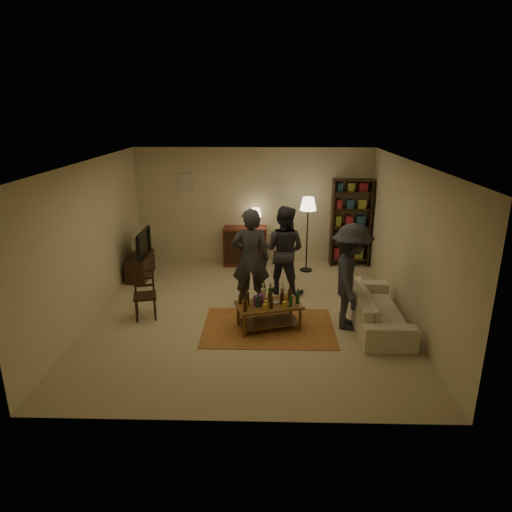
{
  "coord_description": "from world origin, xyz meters",
  "views": [
    {
      "loc": [
        0.33,
        -7.53,
        3.54
      ],
      "look_at": [
        0.13,
        0.1,
        1.06
      ],
      "focal_mm": 32.0,
      "sensor_mm": 36.0,
      "label": 1
    }
  ],
  "objects_px": {
    "sofa": "(377,308)",
    "person_by_sofa": "(351,277)",
    "coffee_table": "(269,306)",
    "bookshelf": "(351,222)",
    "dresser": "(245,245)",
    "floor_lamp": "(308,209)",
    "person_right": "(284,250)",
    "person_left": "(251,259)",
    "tv_stand": "(140,260)",
    "dining_chair": "(145,292)"
  },
  "relations": [
    {
      "from": "sofa",
      "to": "person_right",
      "type": "relative_size",
      "value": 1.18
    },
    {
      "from": "dresser",
      "to": "floor_lamp",
      "type": "relative_size",
      "value": 0.8
    },
    {
      "from": "floor_lamp",
      "to": "bookshelf",
      "type": "bearing_deg",
      "value": 24.41
    },
    {
      "from": "dresser",
      "to": "bookshelf",
      "type": "xyz_separation_m",
      "value": [
        2.44,
        0.07,
        0.56
      ]
    },
    {
      "from": "dining_chair",
      "to": "person_right",
      "type": "height_order",
      "value": "person_right"
    },
    {
      "from": "tv_stand",
      "to": "coffee_table",
      "type": "bearing_deg",
      "value": -40.19
    },
    {
      "from": "coffee_table",
      "to": "tv_stand",
      "type": "xyz_separation_m",
      "value": [
        -2.8,
        2.37,
        -0.01
      ]
    },
    {
      "from": "floor_lamp",
      "to": "sofa",
      "type": "bearing_deg",
      "value": -69.98
    },
    {
      "from": "bookshelf",
      "to": "person_by_sofa",
      "type": "height_order",
      "value": "bookshelf"
    },
    {
      "from": "sofa",
      "to": "person_by_sofa",
      "type": "bearing_deg",
      "value": 99.16
    },
    {
      "from": "bookshelf",
      "to": "sofa",
      "type": "xyz_separation_m",
      "value": [
        -0.05,
        -3.18,
        -0.73
      ]
    },
    {
      "from": "coffee_table",
      "to": "person_right",
      "type": "distance_m",
      "value": 1.69
    },
    {
      "from": "bookshelf",
      "to": "coffee_table",
      "type": "bearing_deg",
      "value": -119.44
    },
    {
      "from": "dresser",
      "to": "person_by_sofa",
      "type": "xyz_separation_m",
      "value": [
        1.89,
        -3.19,
        0.42
      ]
    },
    {
      "from": "coffee_table",
      "to": "tv_stand",
      "type": "relative_size",
      "value": 1.13
    },
    {
      "from": "dining_chair",
      "to": "bookshelf",
      "type": "relative_size",
      "value": 0.44
    },
    {
      "from": "dining_chair",
      "to": "person_right",
      "type": "distance_m",
      "value": 2.78
    },
    {
      "from": "floor_lamp",
      "to": "sofa",
      "type": "xyz_separation_m",
      "value": [
        0.99,
        -2.71,
        -1.13
      ]
    },
    {
      "from": "dining_chair",
      "to": "bookshelf",
      "type": "xyz_separation_m",
      "value": [
        4.07,
        2.96,
        0.57
      ]
    },
    {
      "from": "bookshelf",
      "to": "person_by_sofa",
      "type": "distance_m",
      "value": 3.31
    },
    {
      "from": "person_by_sofa",
      "to": "person_right",
      "type": "bearing_deg",
      "value": 42.43
    },
    {
      "from": "bookshelf",
      "to": "floor_lamp",
      "type": "xyz_separation_m",
      "value": [
        -1.03,
        -0.47,
        0.4
      ]
    },
    {
      "from": "bookshelf",
      "to": "person_right",
      "type": "height_order",
      "value": "bookshelf"
    },
    {
      "from": "dining_chair",
      "to": "bookshelf",
      "type": "distance_m",
      "value": 5.06
    },
    {
      "from": "person_left",
      "to": "person_right",
      "type": "bearing_deg",
      "value": -128.98
    },
    {
      "from": "tv_stand",
      "to": "bookshelf",
      "type": "relative_size",
      "value": 0.52
    },
    {
      "from": "tv_stand",
      "to": "person_right",
      "type": "xyz_separation_m",
      "value": [
        3.09,
        -0.77,
        0.5
      ]
    },
    {
      "from": "floor_lamp",
      "to": "sofa",
      "type": "relative_size",
      "value": 0.81
    },
    {
      "from": "tv_stand",
      "to": "floor_lamp",
      "type": "xyz_separation_m",
      "value": [
        3.66,
        0.51,
        1.05
      ]
    },
    {
      "from": "dresser",
      "to": "coffee_table",
      "type": "bearing_deg",
      "value": -80.5
    },
    {
      "from": "bookshelf",
      "to": "tv_stand",
      "type": "bearing_deg",
      "value": -168.2
    },
    {
      "from": "tv_stand",
      "to": "sofa",
      "type": "height_order",
      "value": "tv_stand"
    },
    {
      "from": "dresser",
      "to": "person_by_sofa",
      "type": "bearing_deg",
      "value": -59.36
    },
    {
      "from": "tv_stand",
      "to": "bookshelf",
      "type": "xyz_separation_m",
      "value": [
        4.69,
        0.98,
        0.65
      ]
    },
    {
      "from": "tv_stand",
      "to": "person_by_sofa",
      "type": "xyz_separation_m",
      "value": [
        4.14,
        -2.28,
        0.51
      ]
    },
    {
      "from": "floor_lamp",
      "to": "person_right",
      "type": "bearing_deg",
      "value": -113.67
    },
    {
      "from": "tv_stand",
      "to": "dresser",
      "type": "distance_m",
      "value": 2.43
    },
    {
      "from": "person_right",
      "to": "dresser",
      "type": "bearing_deg",
      "value": -40.43
    },
    {
      "from": "coffee_table",
      "to": "dining_chair",
      "type": "bearing_deg",
      "value": 169.85
    },
    {
      "from": "coffee_table",
      "to": "bookshelf",
      "type": "relative_size",
      "value": 0.59
    },
    {
      "from": "floor_lamp",
      "to": "sofa",
      "type": "height_order",
      "value": "floor_lamp"
    },
    {
      "from": "floor_lamp",
      "to": "sofa",
      "type": "distance_m",
      "value": 3.1
    },
    {
      "from": "person_right",
      "to": "sofa",
      "type": "bearing_deg",
      "value": 160.48
    },
    {
      "from": "sofa",
      "to": "person_right",
      "type": "bearing_deg",
      "value": 47.41
    },
    {
      "from": "sofa",
      "to": "bookshelf",
      "type": "bearing_deg",
      "value": -0.82
    },
    {
      "from": "bookshelf",
      "to": "floor_lamp",
      "type": "bearing_deg",
      "value": -155.59
    },
    {
      "from": "coffee_table",
      "to": "person_left",
      "type": "height_order",
      "value": "person_left"
    },
    {
      "from": "dining_chair",
      "to": "tv_stand",
      "type": "xyz_separation_m",
      "value": [
        -0.62,
        1.98,
        -0.08
      ]
    },
    {
      "from": "coffee_table",
      "to": "dining_chair",
      "type": "xyz_separation_m",
      "value": [
        -2.18,
        0.39,
        0.07
      ]
    },
    {
      "from": "person_right",
      "to": "person_left",
      "type": "bearing_deg",
      "value": 73.46
    }
  ]
}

